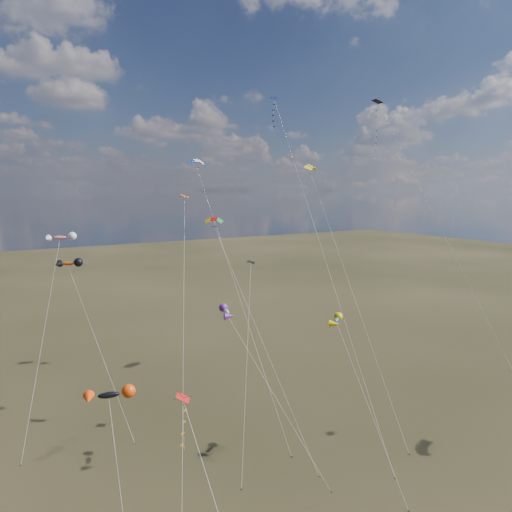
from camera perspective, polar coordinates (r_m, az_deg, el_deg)
ground at (r=44.20m, az=13.84°, el=-28.37°), size 400.00×400.00×0.00m
diamond_black_high at (r=55.76m, az=15.87°, el=13.14°), size 9.20×18.37×36.46m
diamond_navy_tall at (r=62.62m, az=3.28°, el=14.65°), size 5.28×28.31×38.92m
diamond_black_mid at (r=45.95m, az=-0.93°, el=-7.94°), size 6.53×8.97×18.91m
diamond_red_low at (r=32.87m, az=-8.61°, el=-21.00°), size 1.21×11.84×12.67m
diamond_orange_center at (r=46.32m, az=-9.00°, el=-2.70°), size 8.36×17.47×25.72m
parafoil_yellow at (r=64.74m, az=6.95°, el=10.95°), size 6.21×24.03×30.15m
parafoil_blue_white at (r=65.70m, az=-7.34°, el=11.53°), size 3.10×26.95×30.88m
parafoil_tricolor at (r=48.13m, az=-5.15°, el=4.37°), size 5.07×14.17×23.68m
novelty_black_orange at (r=36.45m, az=-17.93°, el=-16.24°), size 3.31×9.03×11.94m
novelty_orange_black at (r=55.35m, az=-22.43°, el=-0.94°), size 5.52×11.06×18.64m
novelty_white_purple at (r=42.08m, az=-3.66°, el=-7.03°), size 6.69×9.73×15.64m
novelty_redwhite_stripe at (r=58.62m, az=-23.34°, el=2.06°), size 8.00×12.75×21.24m
novelty_blue_yellow at (r=44.79m, az=10.07°, el=-7.98°), size 2.33×10.73×14.34m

